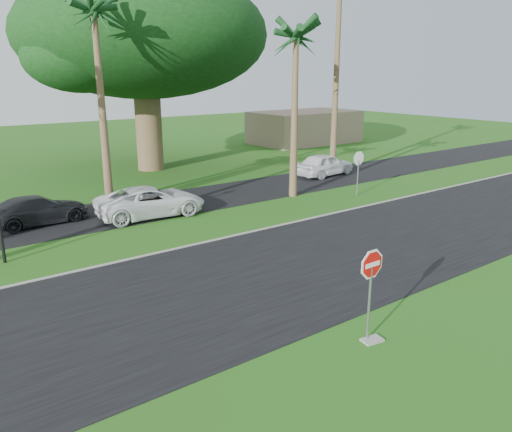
{
  "coord_description": "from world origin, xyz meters",
  "views": [
    {
      "loc": [
        -8.63,
        -10.61,
        6.71
      ],
      "look_at": [
        1.32,
        2.99,
        1.8
      ],
      "focal_mm": 35.0,
      "sensor_mm": 36.0,
      "label": 1
    }
  ],
  "objects": [
    {
      "name": "stop_sign_far",
      "position": [
        12.0,
        8.0,
        1.77
      ],
      "size": [
        1.05,
        0.07,
        2.62
      ],
      "rotation": [
        0.0,
        0.0,
        3.14
      ],
      "color": "gray",
      "rests_on": "ground"
    },
    {
      "name": "car_minivan",
      "position": [
        0.92,
        10.93,
        0.72
      ],
      "size": [
        5.33,
        2.77,
        1.43
      ],
      "primitive_type": "imported",
      "rotation": [
        0.0,
        0.0,
        1.49
      ],
      "color": "white",
      "rests_on": "ground"
    },
    {
      "name": "canopy_tree",
      "position": [
        6.0,
        22.0,
        8.95
      ],
      "size": [
        16.5,
        16.5,
        13.12
      ],
      "color": "brown",
      "rests_on": "ground"
    },
    {
      "name": "palm_right_near",
      "position": [
        9.0,
        10.0,
        8.19
      ],
      "size": [
        5.0,
        5.0,
        9.5
      ],
      "color": "brown",
      "rests_on": "ground"
    },
    {
      "name": "building_far",
      "position": [
        24.0,
        26.0,
        1.5
      ],
      "size": [
        10.0,
        6.0,
        3.0
      ],
      "primitive_type": "cube",
      "color": "gray",
      "rests_on": "ground"
    },
    {
      "name": "car_pickup",
      "position": [
        14.34,
        13.05,
        0.75
      ],
      "size": [
        4.56,
        2.25,
        1.5
      ],
      "primitive_type": "imported",
      "rotation": [
        0.0,
        0.0,
        1.68
      ],
      "color": "white",
      "rests_on": "ground"
    },
    {
      "name": "utility_slab",
      "position": [
        0.56,
        -3.13,
        0.03
      ],
      "size": [
        0.6,
        0.43,
        0.06
      ],
      "primitive_type": "cube",
      "rotation": [
        0.0,
        0.0,
        -0.15
      ],
      "color": "gray",
      "rests_on": "ground"
    },
    {
      "name": "palm_center",
      "position": [
        0.0,
        14.0,
        9.16
      ],
      "size": [
        5.0,
        5.0,
        10.5
      ],
      "color": "brown",
      "rests_on": "ground"
    },
    {
      "name": "ground",
      "position": [
        0.0,
        0.0,
        0.0
      ],
      "size": [
        120.0,
        120.0,
        0.0
      ],
      "primitive_type": "plane",
      "color": "#2B5715",
      "rests_on": "ground"
    },
    {
      "name": "curb",
      "position": [
        0.0,
        6.05,
        0.03
      ],
      "size": [
        120.0,
        0.12,
        0.06
      ],
      "primitive_type": "cube",
      "color": "gray",
      "rests_on": "ground"
    },
    {
      "name": "car_dark",
      "position": [
        -3.8,
        12.77,
        0.65
      ],
      "size": [
        4.59,
        2.16,
        1.29
      ],
      "primitive_type": "imported",
      "rotation": [
        0.0,
        0.0,
        1.65
      ],
      "color": "black",
      "rests_on": "ground"
    },
    {
      "name": "stop_sign_near",
      "position": [
        0.5,
        -3.0,
        1.77
      ],
      "size": [
        1.05,
        0.07,
        2.62
      ],
      "color": "gray",
      "rests_on": "ground"
    },
    {
      "name": "road",
      "position": [
        0.0,
        2.0,
        0.01
      ],
      "size": [
        120.0,
        8.0,
        0.02
      ],
      "primitive_type": "cube",
      "color": "black",
      "rests_on": "ground"
    },
    {
      "name": "parking_strip",
      "position": [
        0.0,
        12.5,
        0.01
      ],
      "size": [
        120.0,
        5.0,
        0.02
      ],
      "primitive_type": "cube",
      "color": "black",
      "rests_on": "ground"
    }
  ]
}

